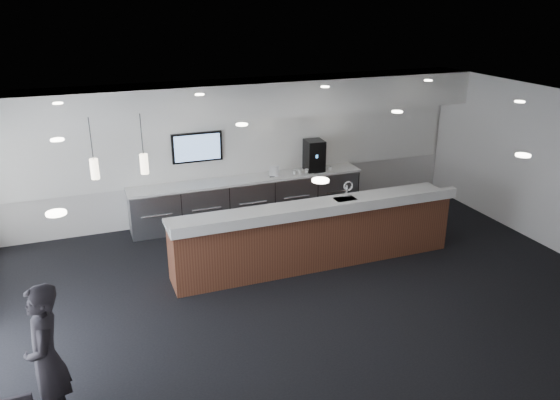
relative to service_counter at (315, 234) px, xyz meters
name	(u,v)px	position (x,y,z in m)	size (l,w,h in m)	color
ground	(318,301)	(-0.49, -1.25, -0.58)	(10.00, 10.00, 0.00)	black
ceiling	(324,116)	(-0.49, -1.25, 2.42)	(10.00, 8.00, 0.02)	black
back_wall	(242,149)	(-0.49, 2.75, 0.92)	(10.00, 0.02, 3.00)	silver
soffit_bulkhead	(248,98)	(-0.49, 2.30, 2.07)	(10.00, 0.90, 0.70)	white
alcove_panel	(243,144)	(-0.49, 2.72, 1.02)	(9.80, 0.06, 1.40)	white
back_credenza	(249,199)	(-0.49, 2.39, -0.10)	(5.06, 0.66, 0.95)	#989BA0
wall_tv	(197,147)	(-1.49, 2.66, 1.07)	(1.05, 0.08, 0.62)	black
pendant_left	(147,169)	(-2.89, -0.45, 1.67)	(0.12, 0.12, 0.30)	beige
pendant_right	(96,174)	(-3.59, -0.45, 1.67)	(0.12, 0.12, 0.30)	beige
ceiling_can_lights	(324,118)	(-0.49, -1.25, 2.39)	(7.00, 5.00, 0.02)	silver
service_counter	(315,234)	(0.00, 0.00, 0.00)	(5.25, 0.88, 1.49)	#552C1C
coffee_machine	(314,155)	(1.04, 2.41, 0.71)	(0.41, 0.53, 0.68)	black
info_sign_left	(273,172)	(0.03, 2.28, 0.49)	(0.17, 0.02, 0.23)	white
info_sign_right	(275,171)	(0.08, 2.29, 0.49)	(0.18, 0.02, 0.23)	white
lounge_guest	(47,360)	(-4.38, -2.63, 0.31)	(0.65, 0.43, 1.78)	black
cup_0	(330,168)	(1.36, 2.26, 0.42)	(0.10, 0.10, 0.09)	white
cup_1	(324,169)	(1.22, 2.26, 0.42)	(0.10, 0.10, 0.09)	white
cup_2	(318,170)	(1.08, 2.26, 0.42)	(0.10, 0.10, 0.09)	white
cup_3	(312,171)	(0.94, 2.26, 0.42)	(0.10, 0.10, 0.09)	white
cup_4	(306,171)	(0.80, 2.26, 0.42)	(0.10, 0.10, 0.09)	white
cup_5	(301,172)	(0.66, 2.26, 0.42)	(0.10, 0.10, 0.09)	white
cup_6	(295,173)	(0.52, 2.26, 0.42)	(0.10, 0.10, 0.09)	white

